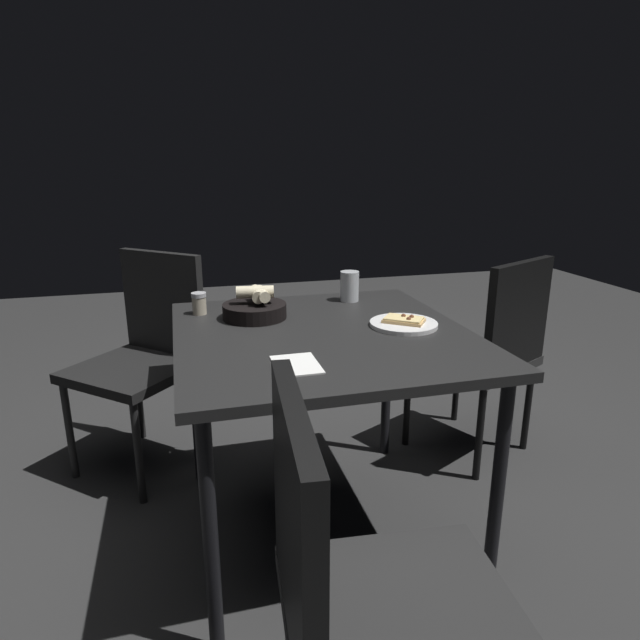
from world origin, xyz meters
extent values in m
plane|color=#2C2C2C|center=(0.00, 0.00, 0.00)|extent=(8.00, 8.00, 0.00)
cube|color=black|center=(0.00, 0.00, 0.72)|extent=(0.98, 0.94, 0.03)
cylinder|color=black|center=(-0.43, -0.41, 0.35)|extent=(0.04, 0.04, 0.71)
cylinder|color=black|center=(0.43, -0.41, 0.35)|extent=(0.04, 0.04, 0.71)
cylinder|color=black|center=(-0.43, 0.41, 0.35)|extent=(0.04, 0.04, 0.71)
cylinder|color=black|center=(0.43, 0.41, 0.35)|extent=(0.04, 0.04, 0.71)
cylinder|color=white|center=(-0.01, -0.28, 0.75)|extent=(0.23, 0.23, 0.01)
cube|color=tan|center=(-0.01, -0.28, 0.76)|extent=(0.15, 0.16, 0.01)
cube|color=#F1D58D|center=(-0.01, -0.28, 0.77)|extent=(0.13, 0.14, 0.01)
sphere|color=brown|center=(-0.02, -0.30, 0.77)|extent=(0.02, 0.02, 0.02)
sphere|color=brown|center=(0.00, -0.28, 0.77)|extent=(0.02, 0.02, 0.02)
sphere|color=brown|center=(-0.04, -0.28, 0.77)|extent=(0.02, 0.02, 0.02)
cylinder|color=black|center=(0.21, 0.19, 0.77)|extent=(0.22, 0.22, 0.05)
cylinder|color=beige|center=(0.21, 0.17, 0.82)|extent=(0.11, 0.06, 0.04)
cylinder|color=beige|center=(0.21, 0.19, 0.83)|extent=(0.06, 0.13, 0.04)
cylinder|color=beige|center=(0.21, 0.17, 0.83)|extent=(0.13, 0.06, 0.04)
cylinder|color=#9F1B14|center=(0.26, 0.17, 0.76)|extent=(0.06, 0.06, 0.03)
cylinder|color=silver|center=(0.36, -0.21, 0.80)|extent=(0.07, 0.07, 0.12)
cylinder|color=orange|center=(0.36, -0.21, 0.78)|extent=(0.06, 0.06, 0.07)
cylinder|color=#BFB299|center=(0.31, 0.37, 0.77)|extent=(0.05, 0.05, 0.06)
cylinder|color=maroon|center=(0.31, 0.37, 0.76)|extent=(0.04, 0.04, 0.03)
cylinder|color=#B7B7BC|center=(0.31, 0.37, 0.81)|extent=(0.05, 0.05, 0.01)
cube|color=white|center=(-0.27, 0.15, 0.74)|extent=(0.16, 0.12, 0.00)
cube|color=black|center=(0.59, 0.64, 0.45)|extent=(0.62, 0.62, 0.04)
cube|color=black|center=(0.73, 0.51, 0.68)|extent=(0.31, 0.33, 0.44)
cylinder|color=black|center=(0.57, 0.91, 0.21)|extent=(0.03, 0.03, 0.43)
cylinder|color=black|center=(0.32, 0.63, 0.21)|extent=(0.03, 0.03, 0.43)
cylinder|color=black|center=(0.86, 0.66, 0.21)|extent=(0.03, 0.03, 0.43)
cylinder|color=black|center=(0.60, 0.38, 0.21)|extent=(0.03, 0.03, 0.43)
cube|color=#242424|center=(-0.87, 0.08, 0.45)|extent=(0.48, 0.48, 0.04)
cube|color=black|center=(-0.85, 0.28, 0.69)|extent=(0.42, 0.07, 0.43)
cylinder|color=black|center=(-0.70, -0.13, 0.21)|extent=(0.03, 0.03, 0.43)
cube|color=#282828|center=(0.38, -0.78, 0.43)|extent=(0.59, 0.59, 0.04)
cube|color=black|center=(0.20, -0.87, 0.67)|extent=(0.22, 0.39, 0.44)
cylinder|color=black|center=(0.64, -0.87, 0.21)|extent=(0.03, 0.03, 0.41)
cylinder|color=black|center=(0.47, -0.53, 0.21)|extent=(0.03, 0.03, 0.41)
cylinder|color=black|center=(0.29, -1.04, 0.21)|extent=(0.03, 0.03, 0.41)
cylinder|color=black|center=(0.13, -0.70, 0.21)|extent=(0.03, 0.03, 0.41)
camera|label=1|loc=(-1.60, 0.44, 1.27)|focal=30.33mm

